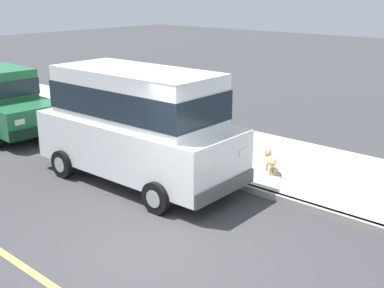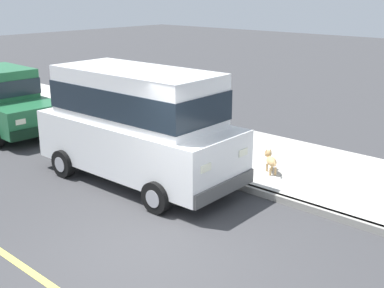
{
  "view_description": "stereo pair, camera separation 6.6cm",
  "coord_description": "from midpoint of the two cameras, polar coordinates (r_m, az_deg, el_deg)",
  "views": [
    {
      "loc": [
        -4.89,
        -5.24,
        4.11
      ],
      "look_at": [
        2.9,
        1.66,
        0.85
      ],
      "focal_mm": 45.98,
      "sensor_mm": 36.0,
      "label": 1
    },
    {
      "loc": [
        -4.84,
        -5.29,
        4.11
      ],
      "look_at": [
        2.9,
        1.66,
        0.85
      ],
      "focal_mm": 45.98,
      "sensor_mm": 36.0,
      "label": 2
    }
  ],
  "objects": [
    {
      "name": "sidewalk",
      "position": [
        11.89,
        12.99,
        -2.93
      ],
      "size": [
        3.6,
        64.0,
        0.14
      ],
      "primitive_type": "cube",
      "color": "#B7B5AD",
      "rests_on": "ground"
    },
    {
      "name": "fire_hydrant",
      "position": [
        12.38,
        -2.0,
        0.32
      ],
      "size": [
        0.34,
        0.24,
        0.72
      ],
      "color": "gold",
      "rests_on": "sidewalk"
    },
    {
      "name": "car_green_sedan",
      "position": [
        15.86,
        -21.23,
        4.85
      ],
      "size": [
        2.16,
        4.67,
        1.92
      ],
      "color": "#23663D",
      "rests_on": "ground"
    },
    {
      "name": "dog_tan",
      "position": [
        11.3,
        9.28,
        -1.86
      ],
      "size": [
        0.53,
        0.61,
        0.49
      ],
      "color": "tan",
      "rests_on": "sidewalk"
    },
    {
      "name": "ground_plane",
      "position": [
        8.26,
        -4.76,
        -12.5
      ],
      "size": [
        80.0,
        80.0,
        0.0
      ],
      "primitive_type": "plane",
      "color": "#38383A"
    },
    {
      "name": "car_white_van",
      "position": [
        10.78,
        -6.21,
        2.7
      ],
      "size": [
        2.22,
        4.95,
        2.52
      ],
      "color": "white",
      "rests_on": "ground"
    },
    {
      "name": "curb",
      "position": [
        10.45,
        8.11,
        -5.55
      ],
      "size": [
        0.16,
        64.0,
        0.14
      ],
      "primitive_type": "cube",
      "color": "gray",
      "rests_on": "ground"
    }
  ]
}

